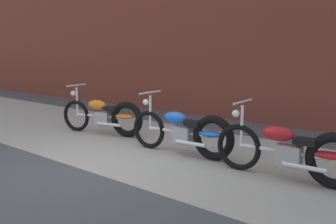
# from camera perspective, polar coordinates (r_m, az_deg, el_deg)

# --- Properties ---
(ground_plane) EXTENTS (80.00, 80.00, 0.00)m
(ground_plane) POSITION_cam_1_polar(r_m,az_deg,el_deg) (5.52, -13.21, -8.85)
(ground_plane) COLOR #47474C
(sidewalk_slab) EXTENTS (36.00, 3.50, 0.01)m
(sidewalk_slab) POSITION_cam_1_polar(r_m,az_deg,el_deg) (6.67, -1.14, -5.41)
(sidewalk_slab) COLOR #9E998E
(sidewalk_slab) RESTS_ON ground
(motorcycle_orange) EXTENTS (1.97, 0.73, 1.03)m
(motorcycle_orange) POSITION_cam_1_polar(r_m,az_deg,el_deg) (7.64, -9.65, -0.62)
(motorcycle_orange) COLOR black
(motorcycle_orange) RESTS_ON ground
(motorcycle_blue) EXTENTS (2.01, 0.58, 1.03)m
(motorcycle_blue) POSITION_cam_1_polar(r_m,az_deg,el_deg) (6.01, 2.99, -3.17)
(motorcycle_blue) COLOR black
(motorcycle_blue) RESTS_ON ground
(motorcycle_red) EXTENTS (2.01, 0.58, 1.03)m
(motorcycle_red) POSITION_cam_1_polar(r_m,az_deg,el_deg) (5.10, 19.37, -5.98)
(motorcycle_red) COLOR black
(motorcycle_red) RESTS_ON ground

